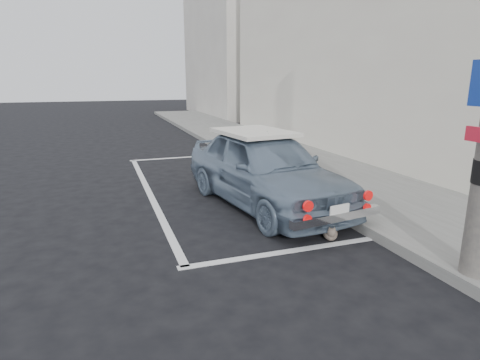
# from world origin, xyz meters

# --- Properties ---
(ground) EXTENTS (80.00, 80.00, 0.00)m
(ground) POSITION_xyz_m (0.00, 0.00, 0.00)
(ground) COLOR black
(ground) RESTS_ON ground
(sidewalk) EXTENTS (2.80, 40.00, 0.15)m
(sidewalk) POSITION_xyz_m (3.20, 2.00, 0.07)
(sidewalk) COLOR slate
(sidewalk) RESTS_ON ground
(shop_building) EXTENTS (3.50, 18.00, 7.00)m
(shop_building) POSITION_xyz_m (6.33, 4.00, 3.49)
(shop_building) COLOR beige
(shop_building) RESTS_ON ground
(building_far) EXTENTS (3.50, 10.00, 8.00)m
(building_far) POSITION_xyz_m (6.35, 20.00, 4.00)
(building_far) COLOR #B9B2A7
(building_far) RESTS_ON ground
(pline_rear) EXTENTS (3.00, 0.12, 0.01)m
(pline_rear) POSITION_xyz_m (0.50, -0.50, 0.00)
(pline_rear) COLOR silver
(pline_rear) RESTS_ON ground
(pline_front) EXTENTS (3.00, 0.12, 0.01)m
(pline_front) POSITION_xyz_m (0.50, 6.50, 0.00)
(pline_front) COLOR silver
(pline_front) RESTS_ON ground
(pline_side) EXTENTS (0.12, 7.00, 0.01)m
(pline_side) POSITION_xyz_m (-0.90, 3.00, 0.00)
(pline_side) COLOR silver
(pline_side) RESTS_ON ground
(retro_coupe) EXTENTS (2.16, 4.19, 1.36)m
(retro_coupe) POSITION_xyz_m (0.99, 1.50, 0.69)
(retro_coupe) COLOR slate
(retro_coupe) RESTS_ON ground
(cat) EXTENTS (0.32, 0.43, 0.25)m
(cat) POSITION_xyz_m (1.23, -0.34, 0.11)
(cat) COLOR #6E6254
(cat) RESTS_ON ground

